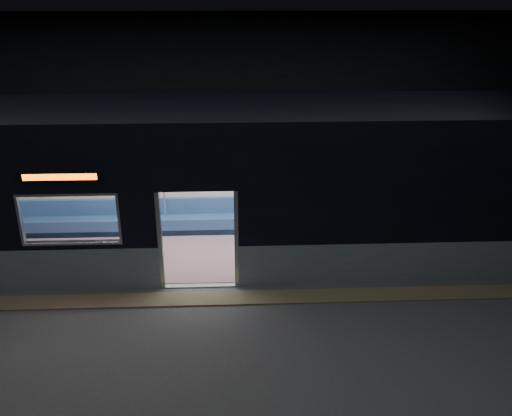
{
  "coord_description": "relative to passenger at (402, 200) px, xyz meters",
  "views": [
    {
      "loc": [
        0.7,
        -8.48,
        5.57
      ],
      "look_at": [
        1.18,
        2.3,
        1.17
      ],
      "focal_mm": 38.0,
      "sensor_mm": 36.0,
      "label": 1
    }
  ],
  "objects": [
    {
      "name": "passenger",
      "position": [
        0.0,
        0.0,
        0.0
      ],
      "size": [
        0.46,
        0.73,
        1.39
      ],
      "rotation": [
        0.0,
        0.0,
        0.21
      ],
      "color": "black",
      "rests_on": "metro_car"
    },
    {
      "name": "handbag",
      "position": [
        -0.01,
        -0.23,
        -0.12
      ],
      "size": [
        0.39,
        0.36,
        0.16
      ],
      "primitive_type": "cube",
      "rotation": [
        0.0,
        0.0,
        -0.38
      ],
      "color": "black",
      "rests_on": "passenger"
    },
    {
      "name": "metro_car",
      "position": [
        -4.77,
        -1.0,
        1.04
      ],
      "size": [
        18.0,
        3.04,
        3.35
      ],
      "color": "#8A9EA5",
      "rests_on": "station_floor"
    },
    {
      "name": "tactile_strip",
      "position": [
        -4.77,
        -3.0,
        -0.79
      ],
      "size": [
        22.8,
        0.5,
        0.03
      ],
      "primitive_type": "cube",
      "color": "#8C7F59",
      "rests_on": "station_floor"
    },
    {
      "name": "transit_map",
      "position": [
        -3.35,
        0.31,
        0.63
      ],
      "size": [
        0.88,
        0.03,
        0.57
      ],
      "primitive_type": "cube",
      "color": "white",
      "rests_on": "metro_car"
    },
    {
      "name": "station_envelope",
      "position": [
        -4.77,
        -3.55,
        2.86
      ],
      "size": [
        24.0,
        14.0,
        5.0
      ],
      "color": "black",
      "rests_on": "station_floor"
    },
    {
      "name": "station_floor",
      "position": [
        -4.77,
        -3.55,
        -0.81
      ],
      "size": [
        24.0,
        14.0,
        0.01
      ],
      "primitive_type": "cube",
      "color": "#47494C",
      "rests_on": "ground"
    }
  ]
}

